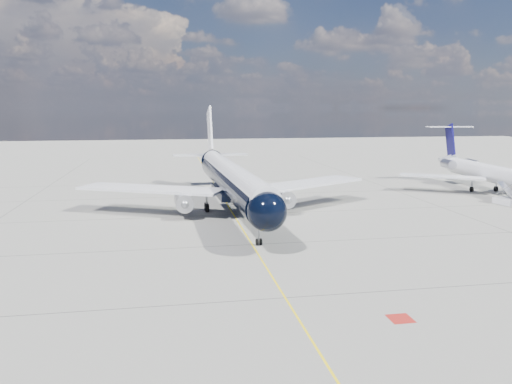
% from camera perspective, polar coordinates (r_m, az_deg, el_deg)
% --- Properties ---
extents(ground, '(320.00, 320.00, 0.00)m').
position_cam_1_polar(ground, '(71.44, -3.11, -1.77)').
color(ground, gray).
rests_on(ground, ground).
extents(taxiway_centerline, '(0.16, 160.00, 0.01)m').
position_cam_1_polar(taxiway_centerline, '(66.58, -2.59, -2.60)').
color(taxiway_centerline, yellow).
rests_on(taxiway_centerline, ground).
extents(red_marking, '(1.60, 1.60, 0.01)m').
position_cam_1_polar(red_marking, '(36.03, 16.18, -13.73)').
color(red_marking, maroon).
rests_on(red_marking, ground).
extents(main_airliner, '(41.15, 50.09, 14.47)m').
position_cam_1_polar(main_airliner, '(68.58, -2.98, 1.57)').
color(main_airliner, black).
rests_on(main_airliner, ground).
extents(regional_jet, '(28.67, 33.02, 11.18)m').
position_cam_1_polar(regional_jet, '(93.59, 24.39, 2.27)').
color(regional_jet, white).
rests_on(regional_jet, ground).
extents(boarding_stair, '(3.17, 3.60, 3.38)m').
position_cam_1_polar(boarding_stair, '(82.45, 26.73, -0.81)').
color(boarding_stair, white).
rests_on(boarding_stair, ground).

